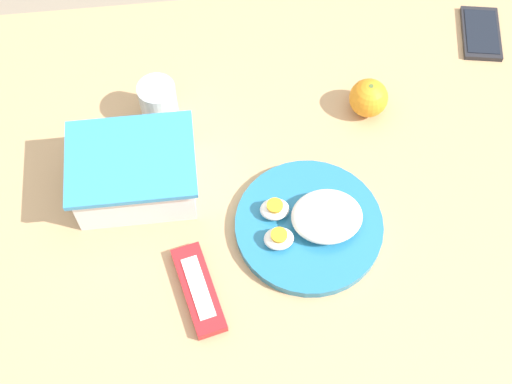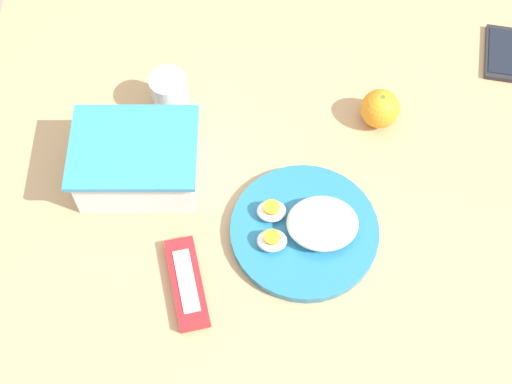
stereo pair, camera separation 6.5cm
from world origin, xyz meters
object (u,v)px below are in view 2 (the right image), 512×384
object	(u,v)px
food_container	(138,163)
candy_bar	(188,283)
cell_phone	(506,54)
orange_fruit	(381,109)
rice_plate	(310,229)
drinking_glass	(171,93)

from	to	relation	value
food_container	candy_bar	distance (m)	0.22
candy_bar	cell_phone	size ratio (longest dim) A/B	1.13
candy_bar	cell_phone	xyz separation A→B (m)	(0.58, 0.47, -0.00)
food_container	orange_fruit	bearing A→B (deg)	15.63
orange_fruit	candy_bar	distance (m)	0.46
food_container	rice_plate	xyz separation A→B (m)	(0.28, -0.11, -0.02)
rice_plate	candy_bar	world-z (taller)	rice_plate
food_container	drinking_glass	xyz separation A→B (m)	(0.05, 0.15, -0.00)
orange_fruit	cell_phone	size ratio (longest dim) A/B	0.50
drinking_glass	rice_plate	bearing A→B (deg)	-46.97
orange_fruit	candy_bar	bearing A→B (deg)	-135.81
cell_phone	orange_fruit	bearing A→B (deg)	-149.49
orange_fruit	cell_phone	world-z (taller)	orange_fruit
cell_phone	drinking_glass	size ratio (longest dim) A/B	1.74
food_container	rice_plate	distance (m)	0.31
rice_plate	drinking_glass	distance (m)	0.35
rice_plate	drinking_glass	world-z (taller)	drinking_glass
candy_bar	drinking_glass	bearing A→B (deg)	97.21
cell_phone	candy_bar	bearing A→B (deg)	-141.16
candy_bar	cell_phone	bearing A→B (deg)	38.84
drinking_glass	cell_phone	bearing A→B (deg)	10.92
orange_fruit	candy_bar	size ratio (longest dim) A/B	0.44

